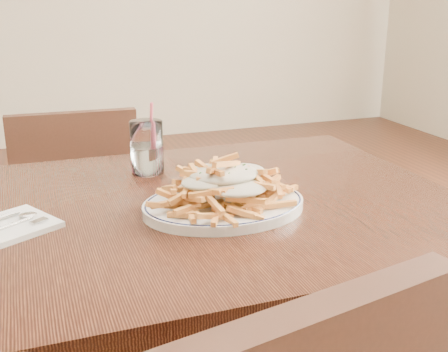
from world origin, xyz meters
name	(u,v)px	position (x,y,z in m)	size (l,w,h in m)	color
table	(167,242)	(0.00, 0.00, 0.67)	(1.20, 0.80, 0.75)	black
chair_far	(79,213)	(-0.11, 0.76, 0.46)	(0.39, 0.39, 0.82)	black
fries_plate	(224,205)	(0.10, -0.06, 0.76)	(0.38, 0.36, 0.02)	white
loaded_fries	(224,180)	(0.10, -0.06, 0.81)	(0.30, 0.26, 0.08)	#D28B40
water_glass	(147,150)	(0.02, 0.23, 0.80)	(0.08, 0.08, 0.17)	white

